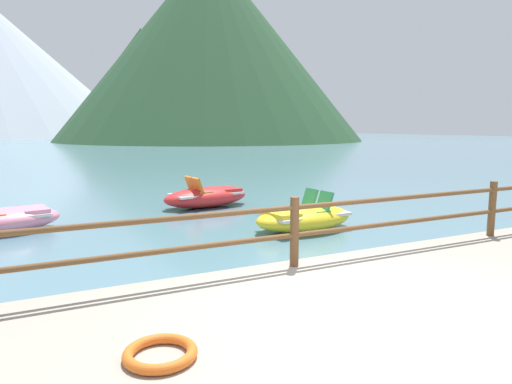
{
  "coord_description": "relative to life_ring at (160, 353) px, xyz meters",
  "views": [
    {
      "loc": [
        -3.09,
        -3.59,
        2.28
      ],
      "look_at": [
        1.11,
        5.0,
        0.9
      ],
      "focal_mm": 31.85,
      "sensor_mm": 36.0,
      "label": 1
    }
  ],
  "objects": [
    {
      "name": "ground_plane",
      "position": [
        2.26,
        40.12,
        -0.45
      ],
      "size": [
        200.0,
        200.0,
        0.0
      ],
      "primitive_type": "plane",
      "color": "slate"
    },
    {
      "name": "dock_railing",
      "position": [
        2.26,
        1.67,
        0.53
      ],
      "size": [
        23.92,
        0.12,
        0.95
      ],
      "color": "brown",
      "rests_on": "promenade_dock"
    },
    {
      "name": "life_ring",
      "position": [
        0.0,
        0.0,
        0.0
      ],
      "size": [
        0.61,
        0.61,
        0.09
      ],
      "primitive_type": "torus",
      "color": "orange",
      "rests_on": "promenade_dock"
    },
    {
      "name": "pedal_boat_1",
      "position": [
        3.53,
        8.67,
        -0.14
      ],
      "size": [
        2.69,
        1.49,
        0.89
      ],
      "color": "red",
      "rests_on": "ground"
    },
    {
      "name": "pedal_boat_2",
      "position": [
        4.45,
        4.93,
        -0.16
      ],
      "size": [
        2.51,
        1.55,
        0.87
      ],
      "color": "yellow",
      "rests_on": "ground"
    },
    {
      "name": "pedal_boat_3",
      "position": [
        -1.52,
        7.59,
        -0.16
      ],
      "size": [
        2.52,
        1.61,
        0.87
      ],
      "color": "pink",
      "rests_on": "ground"
    },
    {
      "name": "cliff_headland",
      "position": [
        24.91,
        70.61,
        14.1
      ],
      "size": [
        50.17,
        50.17,
        30.99
      ],
      "color": "#284C2D",
      "rests_on": "ground"
    }
  ]
}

